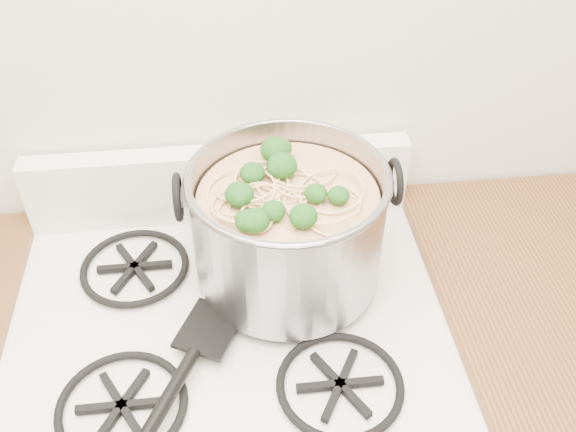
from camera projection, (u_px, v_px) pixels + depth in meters
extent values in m
cube|color=white|center=(229.00, 332.00, 1.13)|extent=(0.76, 0.65, 0.04)
cube|color=black|center=(228.00, 321.00, 1.11)|extent=(0.60, 0.56, 0.02)
cylinder|color=gray|center=(288.00, 226.00, 1.11)|extent=(0.33, 0.33, 0.22)
torus|color=gray|center=(288.00, 177.00, 1.04)|extent=(0.34, 0.34, 0.01)
torus|color=black|center=(178.00, 197.00, 1.05)|extent=(0.01, 0.08, 0.08)
torus|color=black|center=(395.00, 182.00, 1.08)|extent=(0.01, 0.08, 0.08)
cylinder|color=tan|center=(288.00, 234.00, 1.13)|extent=(0.31, 0.31, 0.18)
sphere|color=#1B4E15|center=(288.00, 186.00, 1.06)|extent=(0.04, 0.04, 0.04)
sphere|color=#1B4E15|center=(288.00, 186.00, 1.06)|extent=(0.04, 0.04, 0.04)
sphere|color=#1B4E15|center=(288.00, 186.00, 1.06)|extent=(0.04, 0.04, 0.04)
sphere|color=#1B4E15|center=(288.00, 186.00, 1.06)|extent=(0.04, 0.04, 0.04)
sphere|color=#1B4E15|center=(288.00, 186.00, 1.06)|extent=(0.04, 0.04, 0.04)
sphere|color=#1B4E15|center=(288.00, 186.00, 1.06)|extent=(0.04, 0.04, 0.04)
sphere|color=#1B4E15|center=(288.00, 186.00, 1.06)|extent=(0.04, 0.04, 0.04)
sphere|color=#1B4E15|center=(288.00, 186.00, 1.06)|extent=(0.04, 0.04, 0.04)
sphere|color=#1B4E15|center=(288.00, 186.00, 1.06)|extent=(0.04, 0.04, 0.04)
sphere|color=#1B4E15|center=(288.00, 186.00, 1.06)|extent=(0.04, 0.04, 0.04)
imported|color=white|center=(275.00, 233.00, 1.24)|extent=(0.11, 0.11, 0.02)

